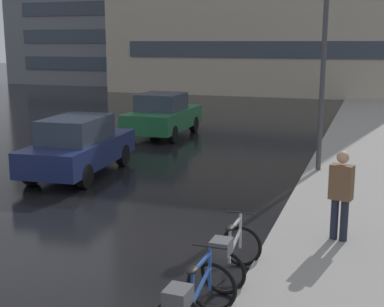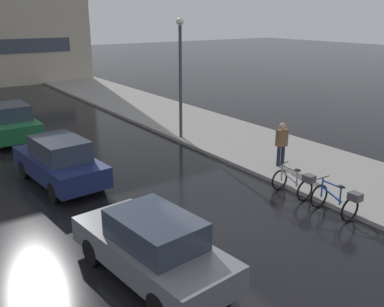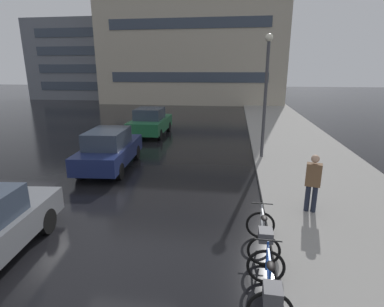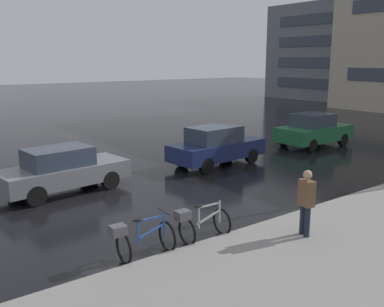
# 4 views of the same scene
# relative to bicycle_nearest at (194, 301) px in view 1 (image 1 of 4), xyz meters

# --- Properties ---
(ground_plane) EXTENTS (140.00, 140.00, 0.00)m
(ground_plane) POSITION_rel_bicycle_nearest_xyz_m (-3.33, 1.26, -0.50)
(ground_plane) COLOR black
(bicycle_nearest) EXTENTS (0.78, 1.44, 1.01)m
(bicycle_nearest) POSITION_rel_bicycle_nearest_xyz_m (0.00, 0.00, 0.00)
(bicycle_nearest) COLOR black
(bicycle_nearest) RESTS_ON ground
(bicycle_second) EXTENTS (0.72, 1.42, 0.98)m
(bicycle_second) POSITION_rel_bicycle_nearest_xyz_m (0.04, 1.65, -0.01)
(bicycle_second) COLOR black
(bicycle_second) RESTS_ON ground
(car_navy) EXTENTS (2.06, 4.42, 1.66)m
(car_navy) POSITION_rel_bicycle_nearest_xyz_m (-5.76, 6.99, 0.33)
(car_navy) COLOR navy
(car_navy) RESTS_ON ground
(car_green) EXTENTS (2.00, 4.21, 1.70)m
(car_green) POSITION_rel_bicycle_nearest_xyz_m (-5.88, 13.60, 0.34)
(car_green) COLOR #1E6038
(car_green) RESTS_ON ground
(pedestrian) EXTENTS (0.45, 0.33, 1.80)m
(pedestrian) POSITION_rel_bicycle_nearest_xyz_m (1.53, 3.75, 0.52)
(pedestrian) COLOR #1E2333
(pedestrian) RESTS_ON ground
(streetlamp) EXTENTS (0.33, 0.33, 5.44)m
(streetlamp) POSITION_rel_bicycle_nearest_xyz_m (0.62, 9.18, 2.78)
(streetlamp) COLOR #424247
(streetlamp) RESTS_ON ground
(building_facade_side) EXTENTS (22.38, 8.81, 10.37)m
(building_facade_side) POSITION_rel_bicycle_nearest_xyz_m (-17.46, 38.00, 4.68)
(building_facade_side) COLOR slate
(building_facade_side) RESTS_ON ground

